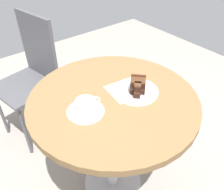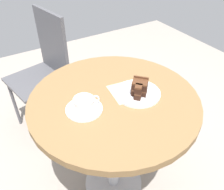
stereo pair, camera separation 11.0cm
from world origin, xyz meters
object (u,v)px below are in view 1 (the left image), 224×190
Objects in this scene: cake_slice at (138,86)px; fork at (128,91)px; cake_plate at (136,91)px; napkin at (127,89)px; coffee_cup at (86,106)px; teaspoon at (84,102)px; saucer at (86,111)px; cafe_chair at (32,70)px.

cake_slice is 0.80× the size of fork.
cake_plate is 0.05m from napkin.
coffee_cup is 0.07m from teaspoon.
cake_slice is (0.27, -0.05, 0.04)m from saucer.
teaspoon is at bearing 68.37° from coffee_cup.
fork reaches higher than cake_plate.
teaspoon is 0.87× the size of fork.
cake_slice is (-0.00, -0.02, 0.04)m from cake_plate.
cake_slice is at bearing -106.92° from cake_plate.
saucer is 1.54× the size of teaspoon.
teaspoon is 0.77m from cafe_chair.
teaspoon reaches higher than napkin.
coffee_cup is 0.13× the size of cafe_chair.
fork is (-0.04, 0.02, 0.01)m from cake_plate.
saucer is at bearing 173.74° from cake_plate.
cafe_chair is (0.05, 0.80, -0.19)m from saucer.
saucer is 1.35× the size of fork.
cake_plate is 0.04m from fork.
cake_slice is at bearing 3.05° from cafe_chair.
napkin is (0.26, 0.01, -0.00)m from saucer.
saucer is 0.75× the size of cake_plate.
teaspoon is at bearing 158.74° from cake_slice.
napkin is (0.02, 0.03, -0.01)m from fork.
saucer is 0.18× the size of cafe_chair.
cake_slice is (0.25, -0.10, 0.04)m from teaspoon.
saucer is 0.28m from cake_slice.
cake_slice is at bearing -21.26° from teaspoon.
teaspoon reaches higher than saucer.
cake_slice reaches higher than teaspoon.
cafe_chair is at bearing 86.39° from coffee_cup.
coffee_cup reaches higher than teaspoon.
cake_plate is 1.18× the size of napkin.
fork is 0.66× the size of napkin.
saucer is at bearing -115.01° from teaspoon.
saucer is 0.82m from cafe_chair.
cake_plate is 1.78× the size of fork.
saucer is at bearing 59.28° from fork.
fork is (0.24, -0.01, -0.03)m from coffee_cup.
coffee_cup is at bearing 60.91° from fork.
cake_plate is 0.88m from cafe_chair.
fork reaches higher than saucer.
fork is at bearing 1.25° from cafe_chair.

